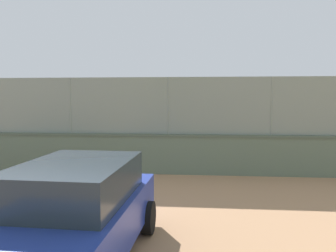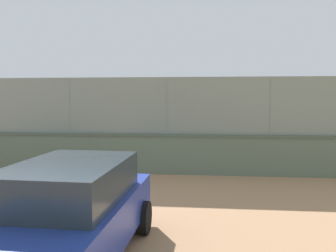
# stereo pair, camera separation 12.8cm
# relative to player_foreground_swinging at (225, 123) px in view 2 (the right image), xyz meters

# --- Properties ---
(ground_plane) EXTENTS (260.00, 260.00, 0.00)m
(ground_plane) POSITION_rel_player_foreground_swinging_xyz_m (3.70, -2.28, -0.95)
(ground_plane) COLOR tan
(perimeter_wall) EXTENTS (24.24, 0.61, 1.35)m
(perimeter_wall) POSITION_rel_player_foreground_swinging_xyz_m (4.48, 10.58, -0.27)
(perimeter_wall) COLOR slate
(perimeter_wall) RESTS_ON ground_plane
(fence_panel_on_wall) EXTENTS (23.82, 0.25, 1.91)m
(fence_panel_on_wall) POSITION_rel_player_foreground_swinging_xyz_m (4.48, 10.58, 1.36)
(fence_panel_on_wall) COLOR gray
(fence_panel_on_wall) RESTS_ON perimeter_wall
(player_foreground_swinging) EXTENTS (1.22, 0.72, 1.61)m
(player_foreground_swinging) POSITION_rel_player_foreground_swinging_xyz_m (0.00, 0.00, 0.00)
(player_foreground_swinging) COLOR navy
(player_foreground_swinging) RESTS_ON ground_plane
(player_crossing_court) EXTENTS (0.72, 1.07, 1.66)m
(player_crossing_court) POSITION_rel_player_foreground_swinging_xyz_m (-1.24, 3.58, 0.03)
(player_crossing_court) COLOR black
(player_crossing_court) RESTS_ON ground_plane
(player_near_wall_returning) EXTENTS (1.27, 0.75, 1.61)m
(player_near_wall_returning) POSITION_rel_player_foreground_swinging_xyz_m (9.63, -4.19, 0.00)
(player_near_wall_returning) COLOR black
(player_near_wall_returning) RESTS_ON ground_plane
(sports_ball) EXTENTS (0.20, 0.20, 0.20)m
(sports_ball) POSITION_rel_player_foreground_swinging_xyz_m (-0.44, 0.86, 0.55)
(sports_ball) COLOR orange
(spare_ball_by_wall) EXTENTS (0.19, 0.19, 0.19)m
(spare_ball_by_wall) POSITION_rel_player_foreground_swinging_xyz_m (6.64, 9.34, -0.85)
(spare_ball_by_wall) COLOR white
(spare_ball_by_wall) RESTS_ON ground_plane
(parked_car_blue) EXTENTS (2.14, 4.26, 1.58)m
(parked_car_blue) POSITION_rel_player_foreground_swinging_xyz_m (3.69, 17.05, -0.13)
(parked_car_blue) COLOR #23389E
(parked_car_blue) RESTS_ON ground_plane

